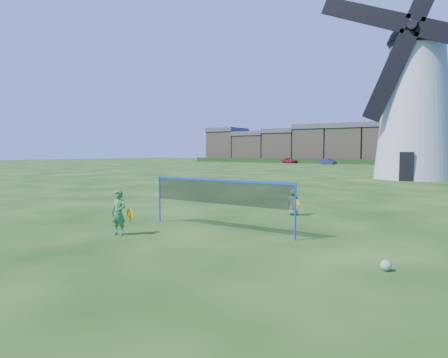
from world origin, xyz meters
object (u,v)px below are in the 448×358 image
at_px(player_girl, 119,213).
at_px(car_right, 328,161).
at_px(car_left, 290,160).
at_px(player_boy, 294,202).
at_px(badminton_net, 219,193).
at_px(windmill, 415,100).
at_px(play_ball, 386,266).

height_order(player_girl, car_right, player_girl).
xyz_separation_m(player_girl, car_left, (-26.47, 68.11, -0.06)).
xyz_separation_m(player_girl, player_boy, (2.64, 6.08, -0.15)).
height_order(badminton_net, car_right, badminton_net).
bearing_deg(car_left, badminton_net, -145.19).
bearing_deg(car_right, player_boy, -144.57).
relative_size(windmill, car_left, 5.92).
bearing_deg(player_girl, badminton_net, 38.75).
relative_size(player_boy, car_left, 0.29).
bearing_deg(player_girl, play_ball, -4.32).
bearing_deg(badminton_net, player_boy, 79.59).
distance_m(windmill, play_ball, 30.40).
distance_m(windmill, badminton_net, 28.49).
xyz_separation_m(player_boy, car_right, (-19.88, 59.06, 0.07)).
bearing_deg(player_boy, car_right, -82.65).
bearing_deg(car_right, windmill, -133.11).
height_order(badminton_net, car_left, badminton_net).
height_order(windmill, player_boy, windmill).
xyz_separation_m(player_boy, car_left, (-29.11, 62.02, 0.09)).
bearing_deg(windmill, player_boy, -90.89).
distance_m(windmill, player_boy, 24.89).
height_order(car_left, car_right, car_left).
bearing_deg(player_girl, car_right, 94.22).
bearing_deg(windmill, badminton_net, -92.22).
xyz_separation_m(badminton_net, car_left, (-28.40, 65.86, -0.56)).
relative_size(badminton_net, player_girl, 3.94).
bearing_deg(player_boy, play_ball, 118.58).
height_order(player_boy, play_ball, player_boy).
relative_size(player_boy, play_ball, 4.47).
bearing_deg(play_ball, player_boy, 129.83).
distance_m(player_boy, car_right, 62.32).
bearing_deg(windmill, car_left, 127.83).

